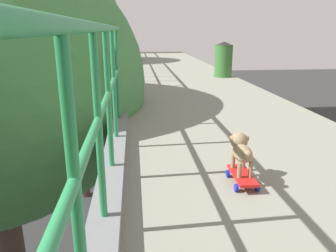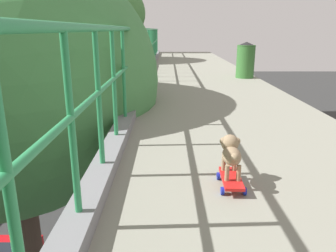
{
  "view_description": "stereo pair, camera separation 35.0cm",
  "coord_description": "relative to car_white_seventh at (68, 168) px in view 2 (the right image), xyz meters",
  "views": [
    {
      "loc": [
        -0.04,
        0.92,
        7.25
      ],
      "look_at": [
        0.3,
        4.26,
        6.25
      ],
      "focal_mm": 34.78,
      "sensor_mm": 36.0,
      "label": 1
    },
    {
      "loc": [
        0.31,
        0.9,
        7.25
      ],
      "look_at": [
        0.3,
        4.26,
        6.25
      ],
      "focal_mm": 34.78,
      "sensor_mm": 36.0,
      "label": 2
    }
  ],
  "objects": [
    {
      "name": "roadside_tree_farthest",
      "position": [
        1.92,
        2.49,
        5.02
      ],
      "size": [
        3.79,
        3.79,
        7.6
      ],
      "color": "#48332E",
      "rests_on": "ground"
    },
    {
      "name": "toy_skateboard",
      "position": [
        5.49,
        -12.4,
        5.43
      ],
      "size": [
        0.2,
        0.41,
        0.09
      ],
      "color": "red",
      "rests_on": "overpass_deck"
    },
    {
      "name": "roadside_tree_far",
      "position": [
        2.27,
        -1.14,
        7.08
      ],
      "size": [
        3.63,
        3.63,
        9.23
      ],
      "color": "brown",
      "rests_on": "ground"
    },
    {
      "name": "litter_bin",
      "position": [
        7.0,
        -6.18,
        5.83
      ],
      "size": [
        0.47,
        0.47,
        0.92
      ],
      "color": "#356D2F",
      "rests_on": "overpass_deck"
    },
    {
      "name": "car_white_seventh",
      "position": [
        0.0,
        0.0,
        0.0
      ],
      "size": [
        1.95,
        4.26,
        1.43
      ],
      "color": "silver",
      "rests_on": "ground"
    },
    {
      "name": "roadside_tree_mid",
      "position": [
        2.15,
        -9.15,
        5.69
      ],
      "size": [
        5.32,
        5.32,
        8.7
      ],
      "color": "#48372F",
      "rests_on": "ground"
    },
    {
      "name": "city_bus",
      "position": [
        -3.71,
        10.86,
        1.31
      ],
      "size": [
        2.73,
        10.98,
        3.52
      ],
      "color": "beige",
      "rests_on": "ground"
    },
    {
      "name": "small_dog",
      "position": [
        5.49,
        -12.33,
        5.64
      ],
      "size": [
        0.17,
        0.38,
        0.31
      ],
      "color": "#947A5B",
      "rests_on": "toy_skateboard"
    }
  ]
}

